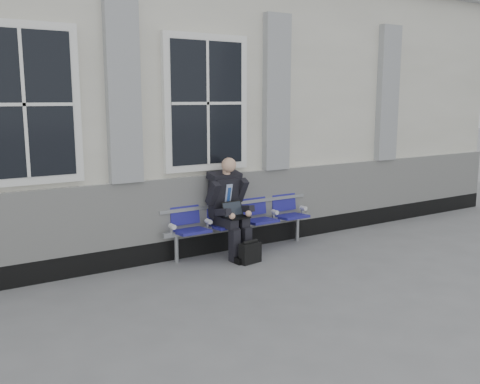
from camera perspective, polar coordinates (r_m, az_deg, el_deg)
ground at (r=6.82m, az=-0.02°, el=-9.95°), size 70.00×70.00×0.00m
station_building at (r=9.51m, az=-11.60°, el=9.18°), size 14.40×4.40×4.49m
bench at (r=8.18m, az=0.04°, el=-2.53°), size 2.60×0.47×0.91m
businessman at (r=7.86m, az=-1.22°, el=-1.26°), size 0.61×0.82×1.48m
briefcase at (r=7.66m, az=1.09°, el=-6.47°), size 0.34×0.19×0.33m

